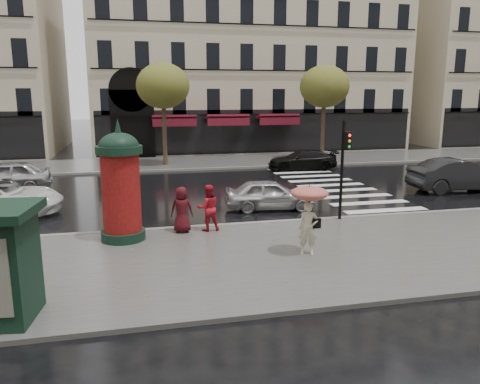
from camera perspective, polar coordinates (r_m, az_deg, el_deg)
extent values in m
plane|color=black|center=(14.23, 4.24, -7.40)|extent=(160.00, 160.00, 0.00)
cube|color=#474744|center=(13.76, 4.86, -7.83)|extent=(90.00, 7.00, 0.12)
cube|color=#474744|center=(32.41, -5.64, 3.59)|extent=(90.00, 6.00, 0.12)
cube|color=slate|center=(16.96, 1.27, -3.93)|extent=(90.00, 0.25, 0.14)
cube|color=slate|center=(29.47, -4.90, 2.80)|extent=(90.00, 0.25, 0.14)
cube|color=silver|center=(25.00, 10.97, 0.85)|extent=(3.60, 11.75, 0.01)
cube|color=#B7A88C|center=(44.30, 0.30, 18.74)|extent=(26.00, 14.00, 20.00)
cylinder|color=#38281C|center=(30.96, -9.21, 7.84)|extent=(0.28, 0.28, 5.20)
ellipsoid|color=#3A591C|center=(30.90, -9.37, 12.66)|extent=(3.40, 3.40, 2.89)
cylinder|color=#38281C|center=(33.52, 10.09, 8.11)|extent=(0.28, 0.28, 5.20)
ellipsoid|color=#3A591C|center=(33.46, 10.26, 12.55)|extent=(3.40, 3.40, 2.89)
imported|color=beige|center=(13.64, 8.33, -4.40)|extent=(0.66, 0.55, 1.55)
cylinder|color=black|center=(13.50, 8.39, -2.29)|extent=(0.02, 0.02, 0.98)
ellipsoid|color=#D32749|center=(13.39, 8.46, -0.15)|extent=(1.08, 1.08, 0.38)
cone|color=black|center=(13.34, 8.49, 0.77)|extent=(0.04, 0.04, 0.08)
cube|color=black|center=(13.62, 9.34, -3.78)|extent=(0.23, 0.10, 0.29)
imported|color=red|center=(15.87, -3.91, -1.92)|extent=(0.82, 0.67, 1.59)
imported|color=#440D13|center=(15.76, -7.11, -2.15)|extent=(0.81, 0.58, 1.55)
cylinder|color=black|center=(15.49, -14.02, -5.07)|extent=(1.39, 1.39, 0.30)
cylinder|color=maroon|center=(15.15, -14.28, -0.03)|extent=(1.19, 1.19, 2.49)
cylinder|color=black|center=(14.94, -14.54, 5.02)|extent=(1.43, 1.43, 0.25)
ellipsoid|color=black|center=(14.93, -14.56, 5.39)|extent=(1.23, 1.23, 0.86)
cone|color=black|center=(14.88, -14.69, 7.87)|extent=(0.20, 0.20, 0.45)
cylinder|color=black|center=(17.50, 12.30, 2.58)|extent=(0.11, 0.11, 3.65)
cube|color=black|center=(17.23, 12.97, 6.09)|extent=(0.28, 0.24, 0.64)
imported|color=silver|center=(19.29, 3.68, -0.30)|extent=(3.87, 1.94, 1.27)
imported|color=black|center=(25.27, 25.21, 1.87)|extent=(4.94, 2.00, 1.60)
imported|color=black|center=(29.73, 7.61, 3.90)|extent=(4.46, 2.18, 1.25)
imported|color=#ACACB1|center=(25.53, -26.83, 1.70)|extent=(4.55, 2.25, 1.49)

